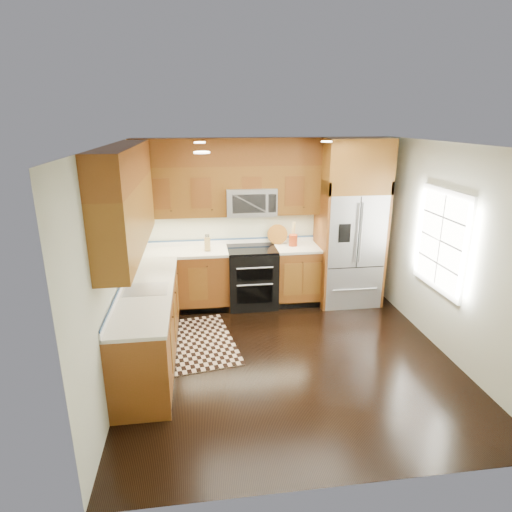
{
  "coord_description": "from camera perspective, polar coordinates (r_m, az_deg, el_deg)",
  "views": [
    {
      "loc": [
        -1.05,
        -4.63,
        2.87
      ],
      "look_at": [
        -0.33,
        0.6,
        1.17
      ],
      "focal_mm": 30.0,
      "sensor_mm": 36.0,
      "label": 1
    }
  ],
  "objects": [
    {
      "name": "ground",
      "position": [
        5.55,
        4.37,
        -13.34
      ],
      "size": [
        4.0,
        4.0,
        0.0
      ],
      "primitive_type": "plane",
      "color": "black",
      "rests_on": "ground"
    },
    {
      "name": "wall_back",
      "position": [
        6.89,
        1.17,
        4.72
      ],
      "size": [
        4.0,
        0.02,
        2.6
      ],
      "primitive_type": "cube",
      "color": "beige",
      "rests_on": "ground"
    },
    {
      "name": "wall_left",
      "position": [
        4.98,
        -18.38,
        -1.45
      ],
      "size": [
        0.02,
        4.0,
        2.6
      ],
      "primitive_type": "cube",
      "color": "beige",
      "rests_on": "ground"
    },
    {
      "name": "wall_right",
      "position": [
        5.76,
        24.54,
        0.4
      ],
      "size": [
        0.02,
        4.0,
        2.6
      ],
      "primitive_type": "cube",
      "color": "beige",
      "rests_on": "ground"
    },
    {
      "name": "window",
      "position": [
        5.89,
        23.48,
        1.9
      ],
      "size": [
        0.04,
        1.1,
        1.3
      ],
      "color": "white",
      "rests_on": "ground"
    },
    {
      "name": "base_cabinets",
      "position": [
        6.04,
        -8.91,
        -5.98
      ],
      "size": [
        2.85,
        3.0,
        0.9
      ],
      "color": "brown",
      "rests_on": "ground"
    },
    {
      "name": "countertop",
      "position": [
        5.97,
        -7.75,
        -1.35
      ],
      "size": [
        2.86,
        3.01,
        0.04
      ],
      "color": "beige",
      "rests_on": "base_cabinets"
    },
    {
      "name": "upper_cabinets",
      "position": [
        5.78,
        -8.84,
        9.26
      ],
      "size": [
        2.85,
        3.0,
        1.15
      ],
      "color": "brown",
      "rests_on": "ground"
    },
    {
      "name": "range",
      "position": [
        6.79,
        -0.52,
        -2.83
      ],
      "size": [
        0.76,
        0.67,
        0.95
      ],
      "color": "black",
      "rests_on": "ground"
    },
    {
      "name": "microwave",
      "position": [
        6.59,
        -0.7,
        7.3
      ],
      "size": [
        0.76,
        0.4,
        0.42
      ],
      "color": "#B2B2B7",
      "rests_on": "ground"
    },
    {
      "name": "refrigerator",
      "position": [
        6.87,
        12.47,
        4.27
      ],
      "size": [
        0.98,
        0.75,
        2.6
      ],
      "color": "#B2B2B7",
      "rests_on": "ground"
    },
    {
      "name": "sink_faucet",
      "position": [
        5.25,
        -14.79,
        -3.69
      ],
      "size": [
        0.54,
        0.44,
        0.37
      ],
      "color": "#B2B2B7",
      "rests_on": "countertop"
    },
    {
      "name": "rug",
      "position": [
        5.92,
        -7.52,
        -11.23
      ],
      "size": [
        1.11,
        1.59,
        0.01
      ],
      "primitive_type": "cube",
      "rotation": [
        0.0,
        0.0,
        0.17
      ],
      "color": "black",
      "rests_on": "ground"
    },
    {
      "name": "knife_block",
      "position": [
        6.58,
        -6.5,
        1.65
      ],
      "size": [
        0.09,
        0.13,
        0.25
      ],
      "color": "tan",
      "rests_on": "countertop"
    },
    {
      "name": "utensil_crock",
      "position": [
        6.78,
        4.98,
        2.45
      ],
      "size": [
        0.14,
        0.14,
        0.38
      ],
      "color": "#9B3313",
      "rests_on": "countertop"
    },
    {
      "name": "cutting_board",
      "position": [
        6.9,
        2.86,
        1.72
      ],
      "size": [
        0.39,
        0.39,
        0.02
      ],
      "primitive_type": "cylinder",
      "rotation": [
        0.0,
        0.0,
        -0.24
      ],
      "color": "brown",
      "rests_on": "countertop"
    }
  ]
}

